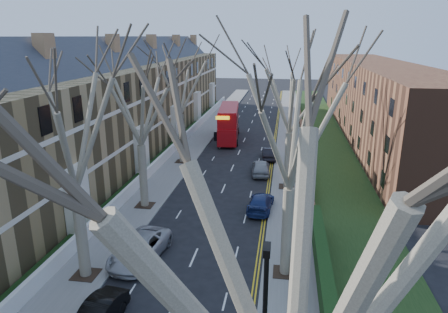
% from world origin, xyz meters
% --- Properties ---
extents(pavement_left, '(3.00, 102.00, 0.12)m').
position_xyz_m(pavement_left, '(-6.00, 39.00, 0.06)').
color(pavement_left, slate).
rests_on(pavement_left, ground).
extents(pavement_right, '(3.00, 102.00, 0.12)m').
position_xyz_m(pavement_right, '(6.00, 39.00, 0.06)').
color(pavement_right, slate).
rests_on(pavement_right, ground).
extents(terrace_left, '(9.70, 78.00, 13.60)m').
position_xyz_m(terrace_left, '(-13.65, 31.00, 5.53)').
color(terrace_left, olive).
rests_on(terrace_left, ground).
extents(flats_right, '(13.97, 54.00, 10.00)m').
position_xyz_m(flats_right, '(17.46, 43.00, 4.98)').
color(flats_right, brown).
rests_on(flats_right, ground).
extents(front_wall_left, '(0.30, 78.00, 1.00)m').
position_xyz_m(front_wall_left, '(-7.65, 31.00, 0.62)').
color(front_wall_left, white).
rests_on(front_wall_left, ground).
extents(grass_verge_right, '(6.00, 102.00, 0.06)m').
position_xyz_m(grass_verge_right, '(10.50, 39.00, 0.15)').
color(grass_verge_right, black).
rests_on(grass_verge_right, ground).
extents(tree_left_mid, '(10.50, 10.50, 14.71)m').
position_xyz_m(tree_left_mid, '(-5.70, 6.00, 9.56)').
color(tree_left_mid, '#726752').
rests_on(tree_left_mid, ground).
extents(tree_left_far, '(10.15, 10.15, 14.22)m').
position_xyz_m(tree_left_far, '(-5.70, 16.00, 9.24)').
color(tree_left_far, '#726752').
rests_on(tree_left_far, ground).
extents(tree_left_dist, '(10.50, 10.50, 14.71)m').
position_xyz_m(tree_left_dist, '(-5.70, 28.00, 9.56)').
color(tree_left_dist, '#726752').
rests_on(tree_left_dist, ground).
extents(tree_right_near, '(10.85, 10.85, 15.20)m').
position_xyz_m(tree_right_near, '(5.70, -6.00, 9.86)').
color(tree_right_near, '#726752').
rests_on(tree_right_near, ground).
extents(tree_right_mid, '(10.50, 10.50, 14.71)m').
position_xyz_m(tree_right_mid, '(5.70, 8.00, 9.56)').
color(tree_right_mid, '#726752').
rests_on(tree_right_mid, ground).
extents(tree_right_far, '(10.15, 10.15, 14.22)m').
position_xyz_m(tree_right_far, '(5.70, 22.00, 9.24)').
color(tree_right_far, '#726752').
rests_on(tree_right_far, ground).
extents(double_decker_bus, '(3.39, 10.57, 4.37)m').
position_xyz_m(double_decker_bus, '(-2.12, 38.91, 2.14)').
color(double_decker_bus, '#A10B10').
rests_on(double_decker_bus, ground).
extents(car_left_far, '(2.99, 5.54, 1.48)m').
position_xyz_m(car_left_far, '(-3.24, 8.30, 0.74)').
color(car_left_far, '#A9A9AE').
rests_on(car_left_far, ground).
extents(car_right_near, '(2.14, 4.54, 1.28)m').
position_xyz_m(car_right_near, '(3.67, 16.82, 0.64)').
color(car_right_near, navy).
rests_on(car_right_near, ground).
extents(car_right_mid, '(2.07, 4.46, 1.48)m').
position_xyz_m(car_right_mid, '(3.08, 25.49, 0.74)').
color(car_right_mid, gray).
rests_on(car_right_mid, ground).
extents(car_right_far, '(1.78, 4.19, 1.35)m').
position_xyz_m(car_right_far, '(3.65, 30.78, 0.67)').
color(car_right_far, black).
rests_on(car_right_far, ground).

